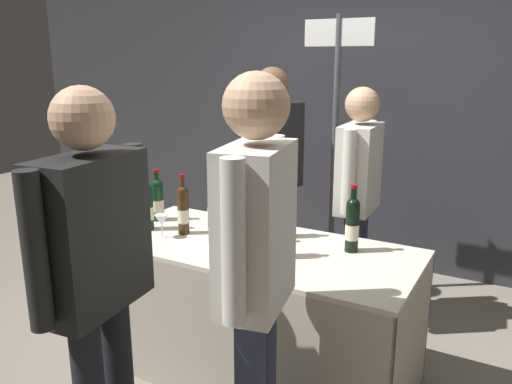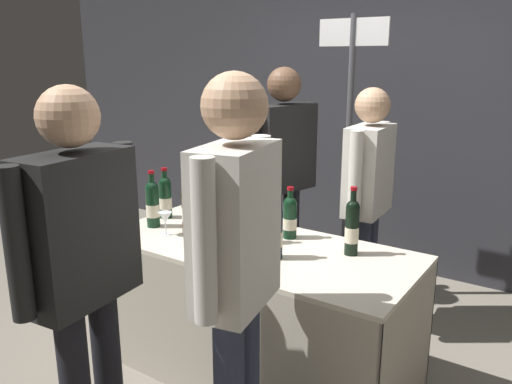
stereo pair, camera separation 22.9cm
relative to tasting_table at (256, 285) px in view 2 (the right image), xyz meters
name	(u,v)px [view 2 (the right image)]	position (x,y,z in m)	size (l,w,h in m)	color
ground_plane	(256,370)	(0.00, 0.00, -0.54)	(12.00, 12.00, 0.00)	gray
back_partition	(391,114)	(0.00, 2.00, 0.77)	(7.62, 0.12, 2.62)	#2D2D33
tasting_table	(256,285)	(0.00, 0.00, 0.00)	(1.73, 0.79, 0.77)	beige
featured_wine_bottle	(275,231)	(0.18, -0.10, 0.38)	(0.08, 0.08, 0.33)	#192333
display_bottle_0	(187,207)	(-0.46, -0.03, 0.38)	(0.07, 0.07, 0.35)	#38230F
display_bottle_1	(218,205)	(-0.38, 0.15, 0.36)	(0.07, 0.07, 0.32)	#192333
display_bottle_2	(290,216)	(0.09, 0.21, 0.36)	(0.08, 0.08, 0.30)	black
display_bottle_3	(165,196)	(-0.76, 0.10, 0.37)	(0.08, 0.08, 0.32)	black
display_bottle_4	(258,221)	(-0.01, 0.04, 0.36)	(0.07, 0.07, 0.30)	#192333
display_bottle_5	(352,226)	(0.48, 0.17, 0.39)	(0.07, 0.07, 0.36)	black
display_bottle_6	(153,203)	(-0.69, -0.08, 0.38)	(0.08, 0.08, 0.34)	black
wine_glass_near_vendor	(165,218)	(-0.53, -0.15, 0.33)	(0.08, 0.08, 0.14)	silver
flower_vase	(247,211)	(-0.20, 0.19, 0.34)	(0.10, 0.10, 0.35)	tan
vendor_presenter	(368,190)	(0.29, 0.85, 0.41)	(0.23, 0.58, 1.59)	#2D3347
vendor_assistant	(283,164)	(-0.36, 0.88, 0.49)	(0.32, 0.63, 1.70)	black
taster_foreground_right	(81,258)	(-0.13, -1.02, 0.47)	(0.25, 0.62, 1.67)	black
taster_foreground_left	(236,260)	(0.42, -0.75, 0.49)	(0.28, 0.55, 1.72)	#2D3347
booth_signpost	(349,129)	(-0.02, 1.20, 0.73)	(0.50, 0.04, 2.05)	#47474C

